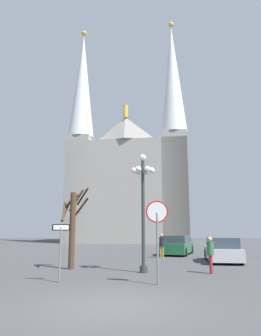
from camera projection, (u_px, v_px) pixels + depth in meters
name	position (u px, v px, depth m)	size (l,w,h in m)	color
ground_plane	(112.00, 305.00, 8.11)	(120.00, 120.00, 0.00)	#424244
cathedral	(130.00, 178.00, 47.37)	(18.58, 13.61, 33.19)	gray
stop_sign	(157.00, 225.00, 11.45)	(0.82, 0.09, 2.99)	slate
one_way_arrow_sign	(60.00, 244.00, 11.85)	(0.68, 0.16, 2.14)	slate
street_lamp	(143.00, 195.00, 14.83)	(1.14, 1.03, 5.54)	#2D3833
bare_tree	(73.00, 225.00, 15.84)	(1.40, 1.38, 4.08)	#473323
parked_car_near_green	(177.00, 245.00, 24.14)	(3.08, 4.89, 1.46)	#1E5B38
parked_car_far_silver	(222.00, 250.00, 18.84)	(2.18, 4.42, 1.45)	#B7B7BC
pedestrian_walking	(210.00, 251.00, 14.04)	(0.32, 0.32, 1.61)	maroon
pedestrian_standing	(162.00, 243.00, 21.42)	(0.32, 0.32, 1.63)	olive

